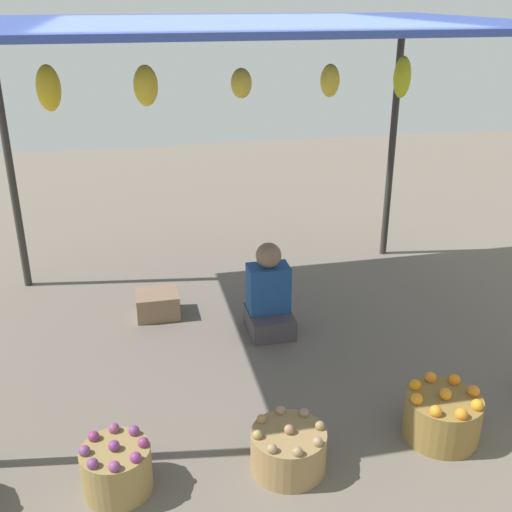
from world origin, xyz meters
TOP-DOWN VIEW (x-y plane):
  - ground_plane at (0.00, 0.00)m, footprint 14.00×14.00m
  - market_stall_structure at (-0.01, -0.01)m, footprint 4.01×2.87m
  - vendor_person at (0.24, -0.07)m, footprint 0.36×0.44m
  - basket_purple_onions at (-1.03, -1.66)m, footprint 0.40×0.40m
  - basket_potatoes at (-0.03, -1.70)m, footprint 0.45×0.45m
  - basket_oranges at (1.00, -1.63)m, footprint 0.48×0.48m
  - wooden_crate_near_vendor at (-0.66, 0.39)m, footprint 0.37×0.32m

SIDE VIEW (x-z plane):
  - ground_plane at x=0.00m, z-range 0.00..0.00m
  - wooden_crate_near_vendor at x=-0.66m, z-range 0.00..0.22m
  - basket_potatoes at x=-0.03m, z-range -0.02..0.29m
  - basket_purple_onions at x=-1.03m, z-range -0.02..0.32m
  - basket_oranges at x=1.00m, z-range -0.02..0.34m
  - vendor_person at x=0.24m, z-range -0.09..0.69m
  - market_stall_structure at x=-0.01m, z-range 1.08..3.54m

